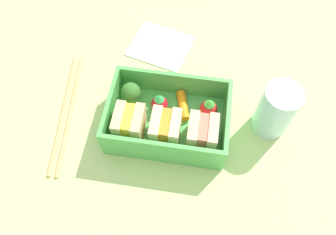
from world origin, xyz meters
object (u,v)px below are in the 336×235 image
at_px(strawberry_far_left, 159,104).
at_px(broccoli_floret, 131,93).
at_px(sandwich_left, 202,134).
at_px(chopstick_pair, 66,113).
at_px(strawberry_left, 209,109).
at_px(folded_napkin, 160,46).
at_px(sandwich_center_left, 166,129).
at_px(drinking_glass, 276,110).
at_px(sandwich_center, 129,124).
at_px(carrot_stick_far_left, 183,105).

height_order(strawberry_far_left, broccoli_floret, broccoli_floret).
height_order(sandwich_left, chopstick_pair, sandwich_left).
bearing_deg(strawberry_left, folded_napkin, -54.15).
relative_size(broccoli_floret, chopstick_pair, 0.19).
height_order(strawberry_left, folded_napkin, strawberry_left).
distance_m(strawberry_left, broccoli_floret, 0.12).
height_order(sandwich_left, sandwich_center_left, same).
relative_size(chopstick_pair, drinking_glass, 2.52).
distance_m(sandwich_left, sandwich_center, 0.11).
relative_size(sandwich_center_left, carrot_stick_far_left, 0.97).
distance_m(carrot_stick_far_left, strawberry_far_left, 0.04).
xyz_separation_m(sandwich_left, folded_napkin, (0.09, -0.18, -0.03)).
xyz_separation_m(chopstick_pair, drinking_glass, (-0.32, -0.03, 0.04)).
bearing_deg(broccoli_floret, sandwich_center, 99.48).
relative_size(sandwich_center, strawberry_left, 1.44).
xyz_separation_m(carrot_stick_far_left, drinking_glass, (-0.14, 0.00, 0.02)).
bearing_deg(sandwich_center_left, sandwich_center, 0.00).
bearing_deg(strawberry_far_left, chopstick_pair, 9.80).
bearing_deg(sandwich_left, strawberry_far_left, -33.49).
xyz_separation_m(carrot_stick_far_left, strawberry_far_left, (0.04, 0.01, 0.01)).
xyz_separation_m(sandwich_center, carrot_stick_far_left, (-0.07, -0.05, -0.02)).
relative_size(sandwich_left, chopstick_pair, 0.22).
distance_m(sandwich_center_left, chopstick_pair, 0.17).
distance_m(sandwich_left, broccoli_floret, 0.12).
bearing_deg(folded_napkin, chopstick_pair, 52.13).
xyz_separation_m(sandwich_left, sandwich_center_left, (0.05, 0.00, 0.00)).
relative_size(sandwich_center, folded_napkin, 0.47).
bearing_deg(carrot_stick_far_left, strawberry_left, 173.55).
xyz_separation_m(strawberry_far_left, chopstick_pair, (0.15, 0.03, -0.02)).
xyz_separation_m(sandwich_left, drinking_glass, (-0.10, -0.05, 0.01)).
distance_m(sandwich_left, chopstick_pair, 0.22).
bearing_deg(broccoli_floret, sandwich_center_left, 140.19).
distance_m(strawberry_left, strawberry_far_left, 0.08).
bearing_deg(sandwich_center, strawberry_far_left, -128.10).
xyz_separation_m(strawberry_left, chopstick_pair, (0.22, 0.03, -0.02)).
relative_size(sandwich_left, carrot_stick_far_left, 0.97).
relative_size(strawberry_left, chopstick_pair, 0.15).
bearing_deg(strawberry_far_left, sandwich_center_left, 109.98).
height_order(sandwich_center, carrot_stick_far_left, sandwich_center).
xyz_separation_m(carrot_stick_far_left, chopstick_pair, (0.18, 0.03, -0.02)).
relative_size(carrot_stick_far_left, folded_napkin, 0.48).
height_order(broccoli_floret, drinking_glass, drinking_glass).
distance_m(strawberry_far_left, chopstick_pair, 0.15).
bearing_deg(broccoli_floret, drinking_glass, 179.79).
relative_size(sandwich_left, broccoli_floret, 1.12).
bearing_deg(chopstick_pair, strawberry_far_left, -170.20).
relative_size(drinking_glass, folded_napkin, 0.85).
relative_size(strawberry_left, folded_napkin, 0.32).
height_order(broccoli_floret, chopstick_pair, broccoli_floret).
distance_m(sandwich_center_left, strawberry_left, 0.08).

